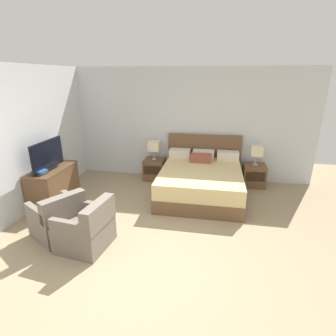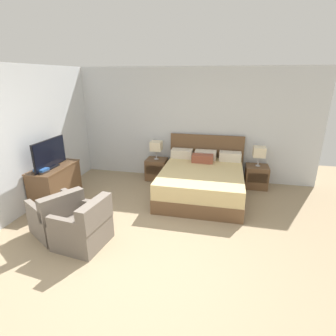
{
  "view_description": "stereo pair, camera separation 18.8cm",
  "coord_description": "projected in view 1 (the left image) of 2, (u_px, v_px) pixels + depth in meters",
  "views": [
    {
      "loc": [
        0.84,
        -2.8,
        2.42
      ],
      "look_at": [
        -0.01,
        1.87,
        0.75
      ],
      "focal_mm": 28.0,
      "sensor_mm": 36.0,
      "label": 1
    },
    {
      "loc": [
        1.03,
        -2.76,
        2.42
      ],
      "look_at": [
        -0.01,
        1.87,
        0.75
      ],
      "focal_mm": 28.0,
      "sensor_mm": 36.0,
      "label": 2
    }
  ],
  "objects": [
    {
      "name": "ground_plane",
      "position": [
        144.0,
        265.0,
        3.55
      ],
      "size": [
        10.21,
        10.21,
        0.0
      ],
      "primitive_type": "plane",
      "color": "#998466"
    },
    {
      "name": "wall_back",
      "position": [
        180.0,
        125.0,
        6.29
      ],
      "size": [
        6.24,
        0.06,
        2.63
      ],
      "primitive_type": "cube",
      "color": "silver",
      "rests_on": "ground"
    },
    {
      "name": "wall_left",
      "position": [
        28.0,
        139.0,
        4.84
      ],
      "size": [
        0.06,
        5.2,
        2.63
      ],
      "primitive_type": "cube",
      "color": "silver",
      "rests_on": "ground"
    },
    {
      "name": "bed",
      "position": [
        201.0,
        180.0,
        5.58
      ],
      "size": [
        1.73,
        2.01,
        1.12
      ],
      "color": "brown",
      "rests_on": "ground"
    },
    {
      "name": "nightstand_left",
      "position": [
        154.0,
        169.0,
        6.45
      ],
      "size": [
        0.49,
        0.46,
        0.51
      ],
      "color": "brown",
      "rests_on": "ground"
    },
    {
      "name": "nightstand_right",
      "position": [
        254.0,
        175.0,
        6.05
      ],
      "size": [
        0.49,
        0.46,
        0.51
      ],
      "color": "brown",
      "rests_on": "ground"
    },
    {
      "name": "table_lamp_left",
      "position": [
        154.0,
        146.0,
        6.25
      ],
      "size": [
        0.26,
        0.26,
        0.44
      ],
      "color": "#B7B7BC",
      "rests_on": "nightstand_left"
    },
    {
      "name": "table_lamp_right",
      "position": [
        257.0,
        151.0,
        5.86
      ],
      "size": [
        0.26,
        0.26,
        0.44
      ],
      "color": "#B7B7BC",
      "rests_on": "nightstand_right"
    },
    {
      "name": "dresser",
      "position": [
        54.0,
        185.0,
        5.17
      ],
      "size": [
        0.53,
        1.08,
        0.74
      ],
      "color": "brown",
      "rests_on": "ground"
    },
    {
      "name": "tv",
      "position": [
        48.0,
        155.0,
        4.92
      ],
      "size": [
        0.18,
        0.91,
        0.55
      ],
      "color": "black",
      "rests_on": "dresser"
    },
    {
      "name": "book_red_cover",
      "position": [
        39.0,
        173.0,
        4.73
      ],
      "size": [
        0.28,
        0.24,
        0.04
      ],
      "primitive_type": "cube",
      "rotation": [
        0.0,
        0.0,
        -0.24
      ],
      "color": "#383333",
      "rests_on": "dresser"
    },
    {
      "name": "book_blue_cover",
      "position": [
        40.0,
        171.0,
        4.72
      ],
      "size": [
        0.22,
        0.2,
        0.04
      ],
      "primitive_type": "cube",
      "rotation": [
        0.0,
        0.0,
        -0.05
      ],
      "color": "#234C8E",
      "rests_on": "book_red_cover"
    },
    {
      "name": "armchair_by_window",
      "position": [
        59.0,
        219.0,
        4.14
      ],
      "size": [
        0.94,
        0.94,
        0.76
      ],
      "color": "#70665B",
      "rests_on": "ground"
    },
    {
      "name": "armchair_companion",
      "position": [
        87.0,
        230.0,
        3.86
      ],
      "size": [
        0.77,
        0.76,
        0.76
      ],
      "color": "#70665B",
      "rests_on": "ground"
    }
  ]
}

